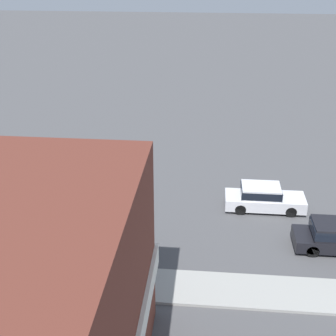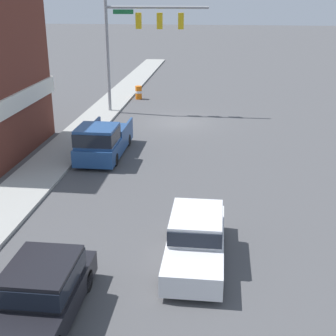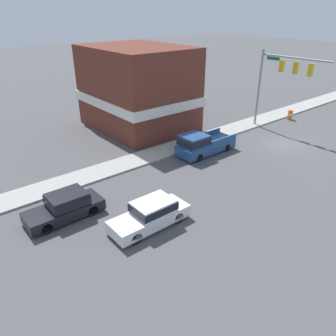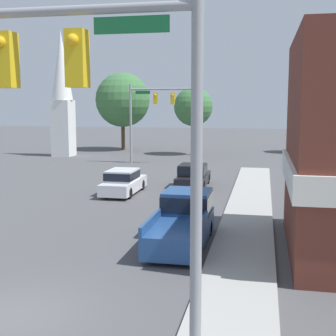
{
  "view_description": "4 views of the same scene",
  "coord_description": "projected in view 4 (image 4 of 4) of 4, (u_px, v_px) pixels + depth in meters",
  "views": [
    {
      "loc": [
        23.07,
        13.57,
        14.35
      ],
      "look_at": [
        -1.39,
        11.25,
        2.85
      ],
      "focal_mm": 50.0,
      "sensor_mm": 36.0,
      "label": 1
    },
    {
      "loc": [
        -2.77,
        30.31,
        8.21
      ],
      "look_at": [
        -0.79,
        12.97,
        1.62
      ],
      "focal_mm": 50.0,
      "sensor_mm": 36.0,
      "label": 2
    },
    {
      "loc": [
        -14.79,
        26.09,
        11.38
      ],
      "look_at": [
        -0.79,
        14.58,
        2.44
      ],
      "focal_mm": 35.0,
      "sensor_mm": 36.0,
      "label": 3
    },
    {
      "loc": [
        6.39,
        -10.66,
        5.54
      ],
      "look_at": [
        1.15,
        14.8,
        2.01
      ],
      "focal_mm": 50.0,
      "sensor_mm": 36.0,
      "label": 4
    }
  ],
  "objects": [
    {
      "name": "car_lead",
      "position": [
        123.0,
        181.0,
        29.15
      ],
      "size": [
        1.79,
        4.77,
        1.55
      ],
      "color": "black",
      "rests_on": "ground"
    },
    {
      "name": "sidewalk_curb",
      "position": [
        229.0,
        334.0,
        11.22
      ],
      "size": [
        2.4,
        60.0,
        0.14
      ],
      "color": "#9E9E99",
      "rests_on": "ground"
    },
    {
      "name": "pickup_truck_parked",
      "position": [
        184.0,
        219.0,
        18.92
      ],
      "size": [
        2.03,
        5.42,
        1.96
      ],
      "color": "black",
      "rests_on": "ground"
    },
    {
      "name": "far_signal_assembly",
      "position": [
        149.0,
        107.0,
        43.81
      ],
      "size": [
        6.21,
        0.49,
        7.47
      ],
      "color": "gray",
      "rests_on": "ground"
    },
    {
      "name": "car_oncoming",
      "position": [
        193.0,
        175.0,
        31.69
      ],
      "size": [
        1.86,
        4.54,
        1.55
      ],
      "rotation": [
        0.0,
        0.0,
        3.14
      ],
      "color": "black",
      "rests_on": "ground"
    },
    {
      "name": "backdrop_tree_center",
      "position": [
        312.0,
        113.0,
        53.37
      ],
      "size": [
        4.3,
        4.3,
        6.76
      ],
      "color": "#4C3823",
      "rests_on": "ground"
    },
    {
      "name": "backdrop_tree_left_mid",
      "position": [
        193.0,
        107.0,
        51.32
      ],
      "size": [
        4.26,
        4.26,
        7.46
      ],
      "color": "#4C3823",
      "rests_on": "ground"
    },
    {
      "name": "backdrop_tree_left_far",
      "position": [
        123.0,
        100.0,
        56.65
      ],
      "size": [
        6.57,
        6.57,
        9.4
      ],
      "color": "#4C3823",
      "rests_on": "ground"
    },
    {
      "name": "ground_plane",
      "position": [
        13.0,
        316.0,
        12.37
      ],
      "size": [
        200.0,
        200.0,
        0.0
      ],
      "primitive_type": "plane",
      "color": "#4C4C4F"
    },
    {
      "name": "near_signal_assembly",
      "position": [
        75.0,
        96.0,
        8.73
      ],
      "size": [
        7.08,
        0.49,
        7.75
      ],
      "color": "gray",
      "rests_on": "ground"
    },
    {
      "name": "church_steeple",
      "position": [
        62.0,
        91.0,
        50.04
      ],
      "size": [
        2.27,
        2.27,
        13.36
      ],
      "color": "white",
      "rests_on": "ground"
    }
  ]
}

